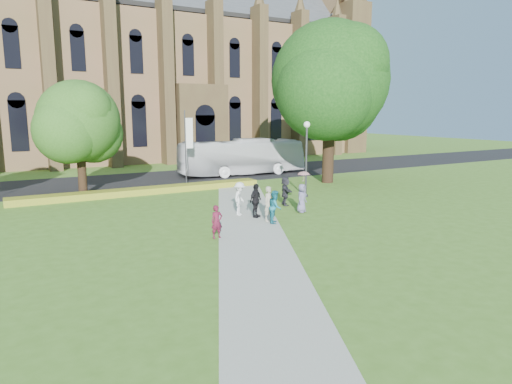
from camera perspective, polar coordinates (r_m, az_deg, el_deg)
ground at (r=22.83m, az=0.43°, el=-4.92°), size 160.00×160.00×0.00m
road at (r=41.05m, az=-13.70°, el=1.49°), size 160.00×10.00×0.02m
footpath at (r=23.66m, az=-0.79°, el=-4.33°), size 15.58×28.54×0.04m
flower_hedge at (r=34.01m, az=-13.77°, el=0.14°), size 18.00×1.40×0.45m
cathedral at (r=62.88m, az=-10.28°, el=16.32°), size 52.60×18.25×28.00m
streetlamp at (r=31.71m, az=6.32°, el=5.27°), size 0.44×0.44×5.24m
large_tree at (r=38.60m, az=9.25°, el=13.56°), size 9.60×9.60×13.20m
street_tree_1 at (r=33.98m, az=-21.30°, el=8.22°), size 5.60×5.60×8.05m
banner_pole_0 at (r=36.82m, az=-8.65°, el=6.01°), size 0.70×0.10×6.00m
tour_coach at (r=42.85m, az=-1.74°, el=4.40°), size 12.21×3.44×3.37m
pedestrian_0 at (r=21.36m, az=-4.92°, el=-3.73°), size 0.58×0.39×1.56m
pedestrian_1 at (r=24.18m, az=2.41°, el=-1.85°), size 1.05×1.08×1.75m
pedestrian_2 at (r=26.00m, az=-2.06°, el=-0.83°), size 1.36×1.38×1.91m
pedestrian_3 at (r=25.42m, az=-0.05°, el=-1.08°), size 1.20×0.96×1.90m
pedestrian_4 at (r=26.91m, az=5.74°, el=-0.76°), size 0.97×0.86×1.68m
pedestrian_5 at (r=28.85m, az=3.68°, el=0.13°), size 1.08×1.76×1.81m
pedestrian_6 at (r=24.56m, az=1.66°, el=-1.48°), size 0.78×0.61×1.90m
parasol at (r=26.90m, az=5.98°, el=1.72°), size 0.89×0.89×0.62m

